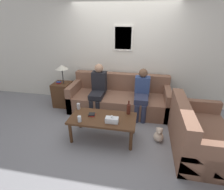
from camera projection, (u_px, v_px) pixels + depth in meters
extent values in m
plane|color=gray|center=(115.00, 120.00, 4.02)|extent=(16.00, 16.00, 0.00)
cube|color=silver|center=(123.00, 54.00, 4.43)|extent=(9.00, 0.06, 2.60)
cube|color=silver|center=(123.00, 38.00, 4.22)|extent=(0.48, 0.02, 0.60)
cube|color=silver|center=(123.00, 38.00, 4.22)|extent=(0.40, 0.01, 0.52)
cube|color=brown|center=(119.00, 102.00, 4.38)|extent=(2.42, 0.94, 0.42)
cube|color=brown|center=(121.00, 81.00, 4.54)|extent=(2.42, 0.20, 0.44)
cube|color=brown|center=(76.00, 95.00, 4.53)|extent=(0.14, 0.94, 0.66)
cube|color=brown|center=(166.00, 102.00, 4.14)|extent=(0.14, 0.94, 0.66)
cube|color=brown|center=(201.00, 139.00, 3.06)|extent=(0.94, 1.47, 0.42)
cube|color=brown|center=(182.00, 116.00, 2.95)|extent=(0.20, 1.47, 0.44)
cube|color=brown|center=(215.00, 163.00, 2.42)|extent=(0.94, 0.14, 0.66)
cube|color=brown|center=(193.00, 114.00, 3.61)|extent=(0.94, 0.14, 0.66)
cube|color=#4C2D19|center=(103.00, 118.00, 3.27)|extent=(1.24, 0.62, 0.04)
cylinder|color=#4C2D19|center=(71.00, 133.00, 3.24)|extent=(0.06, 0.06, 0.41)
cylinder|color=#4C2D19|center=(131.00, 140.00, 3.05)|extent=(0.06, 0.06, 0.41)
cylinder|color=#4C2D19|center=(80.00, 119.00, 3.68)|extent=(0.06, 0.06, 0.41)
cylinder|color=#4C2D19|center=(133.00, 124.00, 3.49)|extent=(0.06, 0.06, 0.41)
cube|color=#4C2D19|center=(63.00, 94.00, 4.59)|extent=(0.44, 0.44, 0.62)
cylinder|color=#262628|center=(63.00, 76.00, 4.37)|extent=(0.02, 0.02, 0.39)
cone|color=beige|center=(62.00, 67.00, 4.27)|extent=(0.32, 0.32, 0.10)
cube|color=red|center=(59.00, 83.00, 4.44)|extent=(0.11, 0.08, 0.02)
cube|color=navy|center=(59.00, 82.00, 4.44)|extent=(0.11, 0.08, 0.02)
cylinder|color=#562319|center=(129.00, 109.00, 3.36)|extent=(0.08, 0.08, 0.19)
cylinder|color=#562319|center=(129.00, 103.00, 3.30)|extent=(0.03, 0.03, 0.08)
cylinder|color=silver|center=(79.00, 119.00, 3.12)|extent=(0.07, 0.07, 0.11)
cube|color=red|center=(92.00, 115.00, 3.33)|extent=(0.11, 0.11, 0.02)
cube|color=black|center=(92.00, 114.00, 3.32)|extent=(0.13, 0.13, 0.02)
cylinder|color=#BCBCC1|center=(78.00, 106.00, 3.55)|extent=(0.07, 0.07, 0.12)
cube|color=silver|center=(112.00, 120.00, 3.09)|extent=(0.23, 0.12, 0.10)
sphere|color=white|center=(112.00, 117.00, 3.07)|extent=(0.05, 0.05, 0.05)
cube|color=black|center=(97.00, 95.00, 4.17)|extent=(0.31, 0.48, 0.14)
cylinder|color=black|center=(92.00, 109.00, 4.07)|extent=(0.11, 0.11, 0.42)
cylinder|color=black|center=(98.00, 110.00, 4.05)|extent=(0.11, 0.11, 0.42)
cube|color=black|center=(99.00, 82.00, 4.28)|extent=(0.34, 0.22, 0.50)
sphere|color=tan|center=(99.00, 68.00, 4.14)|extent=(0.21, 0.21, 0.21)
cube|color=#2D334C|center=(141.00, 99.00, 3.98)|extent=(0.31, 0.50, 0.14)
cylinder|color=#2D334C|center=(137.00, 114.00, 3.88)|extent=(0.11, 0.11, 0.42)
cylinder|color=#2D334C|center=(144.00, 114.00, 3.85)|extent=(0.11, 0.11, 0.42)
cube|color=#33477A|center=(142.00, 86.00, 4.12)|extent=(0.34, 0.22, 0.44)
sphere|color=brown|center=(143.00, 73.00, 3.99)|extent=(0.20, 0.20, 0.20)
sphere|color=beige|center=(158.00, 137.00, 3.32)|extent=(0.19, 0.19, 0.19)
sphere|color=beige|center=(159.00, 131.00, 3.26)|extent=(0.12, 0.12, 0.12)
sphere|color=beige|center=(157.00, 128.00, 3.25)|extent=(0.04, 0.04, 0.04)
sphere|color=beige|center=(162.00, 129.00, 3.24)|extent=(0.04, 0.04, 0.04)
sphere|color=#FFEAD1|center=(159.00, 132.00, 3.22)|extent=(0.05, 0.05, 0.05)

